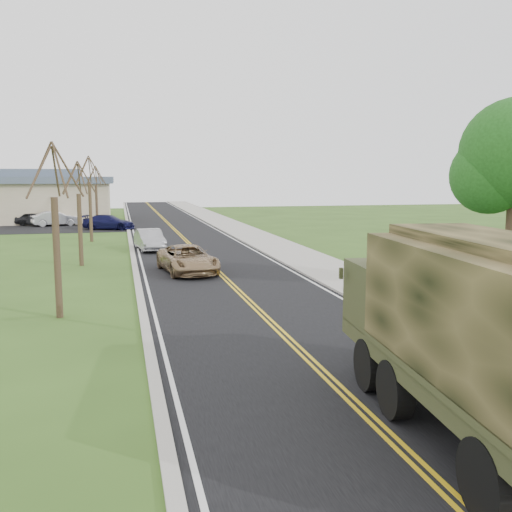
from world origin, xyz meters
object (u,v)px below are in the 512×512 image
object	(u,v)px
pickup_navy	(478,280)
suv_champagne	(188,259)
sedan_silver	(150,240)
military_truck	(475,321)

from	to	relation	value
pickup_navy	suv_champagne	bearing A→B (deg)	86.08
suv_champagne	sedan_silver	xyz separation A→B (m)	(-1.42, 9.54, -0.00)
suv_champagne	sedan_silver	size ratio (longest dim) A/B	1.19
military_truck	sedan_silver	world-z (taller)	military_truck
military_truck	suv_champagne	size ratio (longest dim) A/B	1.56
suv_champagne	sedan_silver	bearing A→B (deg)	90.81
suv_champagne	pickup_navy	size ratio (longest dim) A/B	0.96
military_truck	suv_champagne	distance (m)	19.93
military_truck	pickup_navy	distance (m)	13.09
suv_champagne	pickup_navy	distance (m)	13.89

